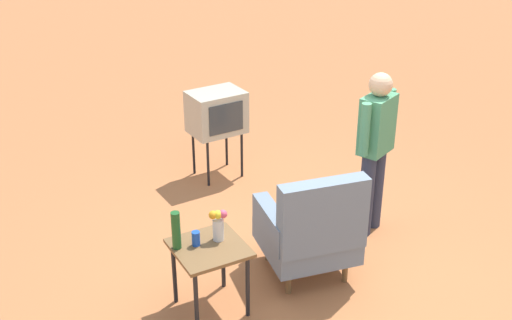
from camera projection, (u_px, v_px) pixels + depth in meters
The scene contains 8 objects.
ground_plane at pixel (319, 270), 5.82m from camera, with size 60.00×60.00×0.00m, color #B76B3D.
armchair at pixel (311, 229), 5.52m from camera, with size 0.89×0.90×1.06m.
side_table at pixel (210, 256), 5.10m from camera, with size 0.56×0.56×0.61m.
tv_on_stand at pixel (217, 113), 7.20m from camera, with size 0.62×0.48×1.03m.
person_standing at pixel (375, 144), 6.04m from camera, with size 0.53×0.35×1.64m.
bottle_wine_green at pixel (176, 230), 4.98m from camera, with size 0.07×0.07×0.32m, color #1E5623.
soda_can_blue at pixel (196, 239), 5.06m from camera, with size 0.07×0.07×0.12m, color blue.
flower_vase at pixel (218, 224), 5.09m from camera, with size 0.14×0.10×0.27m.
Camera 1 is at (2.81, 3.95, 3.42)m, focal length 44.95 mm.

